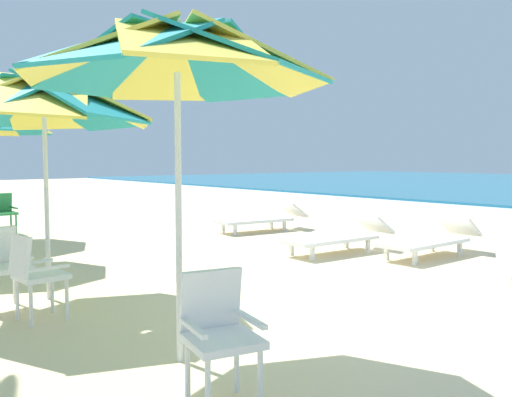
% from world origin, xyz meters
% --- Properties ---
extents(ground_plane, '(80.00, 80.00, 0.00)m').
position_xyz_m(ground_plane, '(0.00, 0.00, 0.00)').
color(ground_plane, beige).
extents(beach_umbrella_0, '(2.37, 2.37, 2.68)m').
position_xyz_m(beach_umbrella_0, '(0.23, -2.86, 2.35)').
color(beach_umbrella_0, silver).
rests_on(beach_umbrella_0, ground).
extents(plastic_chair_0, '(0.54, 0.52, 0.87)m').
position_xyz_m(plastic_chair_0, '(1.03, -3.04, 0.50)').
color(plastic_chair_0, white).
rests_on(plastic_chair_0, ground).
extents(beach_umbrella_1, '(2.49, 2.49, 2.60)m').
position_xyz_m(beach_umbrella_1, '(-2.35, -3.05, 2.22)').
color(beach_umbrella_1, silver).
rests_on(beach_umbrella_1, ground).
extents(plastic_chair_1, '(0.54, 0.52, 0.87)m').
position_xyz_m(plastic_chair_1, '(-2.26, -3.56, 0.50)').
color(plastic_chair_1, white).
rests_on(plastic_chair_1, ground).
extents(plastic_chair_2, '(0.48, 0.50, 0.87)m').
position_xyz_m(plastic_chair_2, '(-1.57, -3.43, 0.50)').
color(plastic_chair_2, white).
rests_on(plastic_chair_2, ground).
extents(plastic_chair_4, '(0.48, 0.46, 0.87)m').
position_xyz_m(plastic_chair_4, '(-8.45, -2.04, 0.50)').
color(plastic_chair_4, '#2D8C4C').
rests_on(plastic_chair_4, ground).
extents(sun_lounger_1, '(0.67, 2.16, 0.62)m').
position_xyz_m(sun_lounger_1, '(-1.21, 2.73, 0.28)').
color(sun_lounger_1, white).
rests_on(sun_lounger_1, ground).
extents(sun_lounger_2, '(0.72, 2.17, 0.62)m').
position_xyz_m(sun_lounger_2, '(-2.39, 1.81, 0.28)').
color(sun_lounger_2, white).
rests_on(sun_lounger_2, ground).
extents(sun_lounger_3, '(0.82, 2.19, 0.62)m').
position_xyz_m(sun_lounger_3, '(-5.36, 2.54, 0.28)').
color(sun_lounger_3, white).
rests_on(sun_lounger_3, ground).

